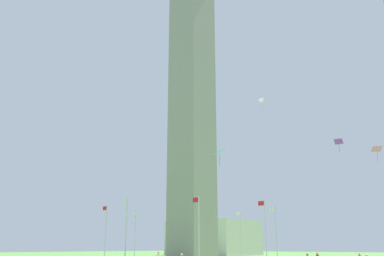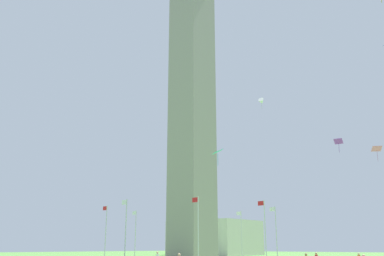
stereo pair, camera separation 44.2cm
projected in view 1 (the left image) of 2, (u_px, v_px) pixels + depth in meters
name	position (u px, v px, depth m)	size (l,w,h in m)	color
obelisk_monument	(192.00, 99.00, 75.69)	(6.05, 6.05, 55.01)	gray
flagpole_n	(135.00, 232.00, 78.51)	(1.12, 0.14, 8.80)	silver
flagpole_ne	(106.00, 230.00, 68.76)	(1.12, 0.14, 8.80)	silver
flagpole_e	(126.00, 228.00, 59.53)	(1.12, 0.14, 8.80)	silver
flagpole_se	(199.00, 227.00, 56.21)	(1.12, 0.14, 8.80)	silver
flagpole_s	(265.00, 228.00, 60.76)	(1.12, 0.14, 8.80)	silver
flagpole_sw	(276.00, 231.00, 70.51)	(1.12, 0.14, 8.80)	silver
flagpole_w	(241.00, 233.00, 79.74)	(1.12, 0.14, 8.80)	silver
flagpole_nw	(187.00, 233.00, 83.05)	(1.12, 0.14, 8.80)	silver
kite_purple_diamond	(339.00, 142.00, 62.31)	(1.41, 1.31, 1.97)	purple
kite_pink_diamond	(377.00, 149.00, 61.60)	(1.80, 1.77, 2.16)	pink
kite_cyan_diamond	(219.00, 152.00, 44.70)	(1.45, 1.43, 1.74)	#33C6D1
kite_white_delta	(262.00, 102.00, 69.63)	(1.17, 1.38, 1.90)	white
distant_building	(213.00, 238.00, 119.02)	(21.79, 16.87, 9.20)	beige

